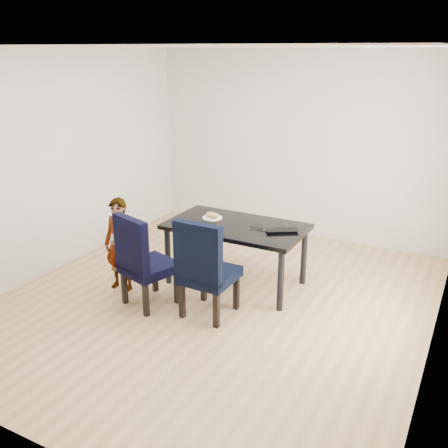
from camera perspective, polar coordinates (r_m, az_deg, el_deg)
The scene contains 13 objects.
floor at distance 5.70m, azimuth -0.95°, elevation -8.73°, with size 4.50×5.00×0.01m, color tan.
ceiling at distance 5.03m, azimuth -1.14°, elevation 19.66°, with size 4.50×5.00×0.01m, color white.
wall_back at distance 7.44m, azimuth 8.46°, elevation 8.88°, with size 4.50×0.01×2.70m, color silver.
wall_front at distance 3.36m, azimuth -22.29°, elevation -5.49°, with size 4.50×0.01×2.70m, color white.
wall_left at distance 6.57m, azimuth -18.65°, elevation 6.68°, with size 0.01×5.00×2.70m, color white.
dining_table at distance 5.93m, azimuth 1.36°, elevation -3.48°, with size 1.60×0.90×0.75m, color black.
chair_left at distance 5.47m, azimuth -8.55°, elevation -4.03°, with size 0.50×0.53×1.05m, color black.
chair_right at distance 5.20m, azimuth -1.69°, elevation -4.89°, with size 0.52×0.54×1.09m, color black.
child at distance 5.86m, azimuth -11.83°, elevation -2.34°, with size 0.40×0.26×1.10m, color #FF5215.
plate at distance 6.01m, azimuth -1.35°, elevation 0.71°, with size 0.24×0.24×0.01m, color silver.
sandwich at distance 5.99m, azimuth -1.38°, elevation 1.05°, with size 0.17×0.08×0.07m, color #BC9043.
laptop at distance 5.65m, azimuth 6.57°, elevation -0.57°, with size 0.36×0.23×0.03m, color black.
cable_tangle at distance 5.63m, azimuth 3.68°, elevation -0.67°, with size 0.13×0.13×0.01m, color black.
Camera 1 is at (2.44, -4.39, 2.68)m, focal length 40.00 mm.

